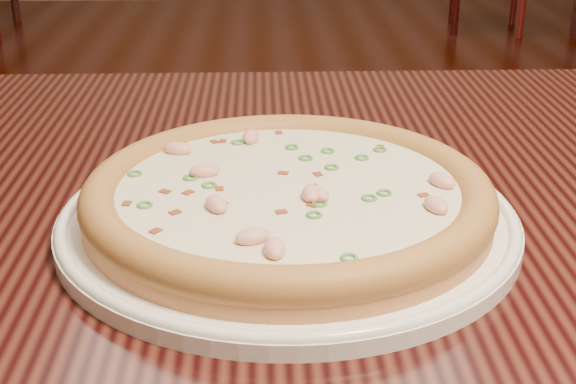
{
  "coord_description": "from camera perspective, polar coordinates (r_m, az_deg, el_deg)",
  "views": [
    {
      "loc": [
        -0.0,
        -1.15,
        1.02
      ],
      "look_at": [
        0.02,
        -0.6,
        0.78
      ],
      "focal_mm": 50.0,
      "sensor_mm": 36.0,
      "label": 1
    }
  ],
  "objects": [
    {
      "name": "hero_table",
      "position": [
        0.72,
        9.51,
        -7.65
      ],
      "size": [
        1.2,
        0.8,
        0.75
      ],
      "color": "black",
      "rests_on": "ground"
    },
    {
      "name": "plate",
      "position": [
        0.61,
        0.0,
        -1.82
      ],
      "size": [
        0.35,
        0.35,
        0.02
      ],
      "color": "white",
      "rests_on": "hero_table"
    },
    {
      "name": "pizza",
      "position": [
        0.6,
        -0.0,
        -0.26
      ],
      "size": [
        0.31,
        0.31,
        0.03
      ],
      "color": "tan",
      "rests_on": "plate"
    }
  ]
}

